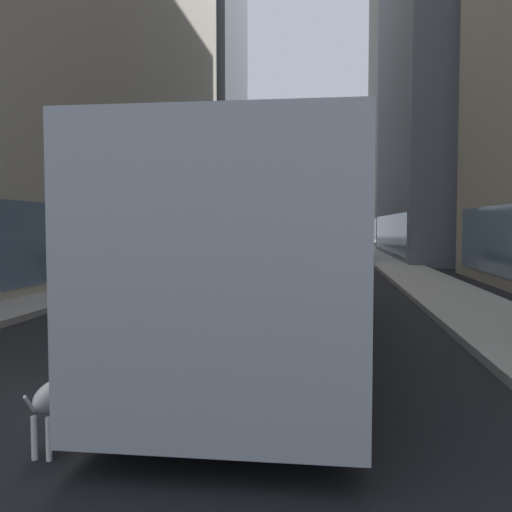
{
  "coord_description": "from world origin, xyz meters",
  "views": [
    {
      "loc": [
        2.13,
        -5.99,
        2.12
      ],
      "look_at": [
        0.48,
        6.78,
        1.4
      ],
      "focal_mm": 38.62,
      "sensor_mm": 36.0,
      "label": 1
    }
  ],
  "objects": [
    {
      "name": "car_yellow_taxi",
      "position": [
        1.2,
        13.48,
        0.82
      ],
      "size": [
        1.84,
        4.01,
        1.62
      ],
      "color": "yellow",
      "rests_on": "ground"
    },
    {
      "name": "transit_bus",
      "position": [
        1.2,
        3.86,
        1.78
      ],
      "size": [
        2.78,
        11.53,
        3.05
      ],
      "color": "#999EA3",
      "rests_on": "ground"
    },
    {
      "name": "car_blue_hatchback",
      "position": [
        1.2,
        37.46,
        0.82
      ],
      "size": [
        1.93,
        3.91,
        1.62
      ],
      "color": "#4C6BB7",
      "rests_on": "ground"
    },
    {
      "name": "building_left_mid",
      "position": [
        -11.9,
        32.25,
        17.19
      ],
      "size": [
        8.44,
        20.67,
        34.39
      ],
      "color": "#B2A893",
      "rests_on": "ground"
    },
    {
      "name": "dalmatian_dog",
      "position": [
        -0.41,
        -1.15,
        0.51
      ],
      "size": [
        0.22,
        0.96,
        0.72
      ],
      "color": "white",
      "rests_on": "ground"
    },
    {
      "name": "building_left_far",
      "position": [
        -11.9,
        50.75,
        18.27
      ],
      "size": [
        9.6,
        14.08,
        36.56
      ],
      "color": "#4C515B",
      "rests_on": "ground"
    },
    {
      "name": "sidewalk_right",
      "position": [
        5.7,
        35.0,
        0.07
      ],
      "size": [
        2.4,
        110.0,
        0.15
      ],
      "primitive_type": "cube",
      "color": "#ADA89E",
      "rests_on": "ground"
    },
    {
      "name": "box_truck",
      "position": [
        2.8,
        29.25,
        1.67
      ],
      "size": [
        2.3,
        7.5,
        3.05
      ],
      "color": "silver",
      "rests_on": "ground"
    },
    {
      "name": "sidewalk_left",
      "position": [
        -5.7,
        35.0,
        0.07
      ],
      "size": [
        2.4,
        110.0,
        0.15
      ],
      "primitive_type": "cube",
      "color": "#9E9991",
      "rests_on": "ground"
    },
    {
      "name": "building_right_far",
      "position": [
        11.9,
        51.46,
        18.7
      ],
      "size": [
        10.27,
        17.97,
        37.42
      ],
      "color": "gray",
      "rests_on": "ground"
    },
    {
      "name": "ground_plane",
      "position": [
        0.0,
        35.0,
        0.0
      ],
      "size": [
        120.0,
        120.0,
        0.0
      ],
      "primitive_type": "plane",
      "color": "black"
    },
    {
      "name": "car_silver_sedan",
      "position": [
        -1.2,
        29.72,
        0.82
      ],
      "size": [
        1.72,
        4.58,
        1.62
      ],
      "color": "#B7BABF",
      "rests_on": "ground"
    },
    {
      "name": "car_black_suv",
      "position": [
        -2.8,
        18.04,
        0.82
      ],
      "size": [
        1.87,
        3.94,
        1.62
      ],
      "color": "black",
      "rests_on": "ground"
    },
    {
      "name": "car_white_van",
      "position": [
        -1.2,
        34.61,
        0.82
      ],
      "size": [
        1.91,
        4.14,
        1.62
      ],
      "color": "silver",
      "rests_on": "ground"
    }
  ]
}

